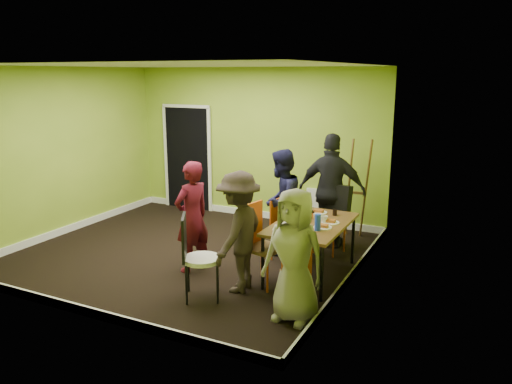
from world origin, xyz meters
TOP-DOWN VIEW (x-y plane):
  - ground at (0.00, 0.00)m, footprint 5.00×5.00m
  - room_walls at (-0.02, 0.04)m, footprint 5.04×4.54m
  - dining_table at (1.94, -0.01)m, footprint 0.90×1.50m
  - chair_left_far at (1.34, 0.43)m, footprint 0.42×0.42m
  - chair_left_near at (1.42, -0.52)m, footprint 0.52×0.52m
  - chair_back_end at (1.92, 1.14)m, footprint 0.51×0.57m
  - chair_front_end at (2.16, -1.08)m, footprint 0.47×0.48m
  - chair_bentwood at (0.93, -1.28)m, footprint 0.56×0.56m
  - easel at (2.00, 1.71)m, footprint 0.68×0.64m
  - plate_near_left at (1.70, 0.43)m, footprint 0.26×0.26m
  - plate_near_right at (1.73, -0.48)m, footprint 0.25×0.25m
  - plate_far_back at (1.87, 0.50)m, footprint 0.24×0.24m
  - plate_far_front at (2.02, -0.58)m, footprint 0.24×0.24m
  - plate_wall_back at (2.17, 0.10)m, footprint 0.24×0.24m
  - plate_wall_front at (2.15, -0.15)m, footprint 0.24×0.24m
  - thermos at (1.85, 0.04)m, footprint 0.06×0.06m
  - blue_bottle at (2.13, -0.29)m, footprint 0.08×0.08m
  - orange_bottle at (1.87, 0.19)m, footprint 0.03×0.03m
  - glass_mid at (1.80, 0.14)m, footprint 0.06×0.06m
  - glass_back at (2.11, 0.47)m, footprint 0.06×0.06m
  - glass_front at (2.06, -0.48)m, footprint 0.06×0.06m
  - cup_a at (1.75, -0.16)m, footprint 0.11×0.11m
  - cup_b at (2.09, 0.07)m, footprint 0.10×0.10m
  - person_standing at (0.41, -0.54)m, footprint 0.51×0.65m
  - person_left_far at (1.22, 0.65)m, footprint 0.64×0.80m
  - person_left_near at (1.29, -0.83)m, footprint 0.60×1.01m
  - person_back_end at (1.81, 1.26)m, footprint 1.10×0.57m
  - person_front_end at (2.20, -1.26)m, footprint 0.78×0.55m

SIDE VIEW (x-z plane):
  - ground at x=0.00m, z-range 0.00..0.00m
  - chair_front_end at x=2.16m, z-range 0.05..0.92m
  - chair_left_far at x=1.34m, z-range 0.06..0.95m
  - chair_bentwood at x=0.93m, z-range 0.06..1.10m
  - chair_left_near at x=1.42m, z-range 0.07..1.13m
  - dining_table at x=1.94m, z-range 0.32..1.07m
  - chair_back_end at x=1.92m, z-range 0.21..1.24m
  - person_front_end at x=2.20m, z-range 0.00..1.50m
  - plate_near_left at x=1.70m, z-range 0.75..0.76m
  - plate_near_right at x=1.73m, z-range 0.75..0.76m
  - plate_far_back at x=1.87m, z-range 0.75..0.76m
  - plate_far_front at x=2.02m, z-range 0.75..0.76m
  - plate_wall_back at x=2.17m, z-range 0.75..0.76m
  - plate_wall_front at x=2.15m, z-range 0.75..0.76m
  - person_left_near at x=1.29m, z-range 0.00..1.54m
  - person_standing at x=0.41m, z-range 0.00..1.55m
  - orange_bottle at x=1.87m, z-range 0.75..0.82m
  - glass_back at x=2.11m, z-range 0.75..0.83m
  - cup_a at x=1.75m, z-range 0.75..0.83m
  - glass_front at x=2.06m, z-range 0.75..0.84m
  - cup_b at x=2.09m, z-range 0.75..0.84m
  - glass_mid at x=1.80m, z-range 0.75..0.85m
  - person_left_far at x=1.22m, z-range 0.00..1.60m
  - easel at x=2.00m, z-range -0.01..1.70m
  - blue_bottle at x=2.13m, z-range 0.75..0.96m
  - thermos at x=1.85m, z-range 0.75..0.99m
  - person_back_end at x=1.81m, z-range 0.00..1.80m
  - room_walls at x=-0.02m, z-range -0.42..2.40m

